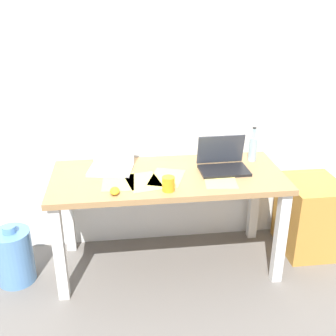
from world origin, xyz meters
TOP-DOWN VIEW (x-y plane):
  - ground_plane at (0.00, 0.00)m, footprint 8.00×8.00m
  - back_wall at (0.00, 0.40)m, footprint 5.20×0.08m
  - desk at (0.00, 0.00)m, footprint 1.61×0.69m
  - laptop_left at (-0.39, 0.15)m, footprint 0.34×0.30m
  - laptop_right at (0.40, 0.04)m, footprint 0.35×0.26m
  - beer_bottle at (0.66, 0.18)m, footprint 0.06×0.06m
  - computer_mouse at (-0.37, -0.24)m, footprint 0.06×0.10m
  - coffee_mug at (-0.03, -0.24)m, footprint 0.08×0.08m
  - paper_sheet_front_right at (0.34, -0.12)m, footprint 0.24×0.32m
  - paper_sheet_center at (-0.01, -0.05)m, footprint 0.30×0.35m
  - paper_yellow_folder at (-0.18, -0.10)m, footprint 0.27×0.33m
  - paper_sheet_front_left at (-0.34, -0.07)m, footprint 0.22×0.31m
  - water_cooler_jug at (-1.10, -0.06)m, footprint 0.26×0.26m
  - filing_cabinet at (1.13, 0.07)m, footprint 0.40×0.48m

SIDE VIEW (x-z plane):
  - ground_plane at x=0.00m, z-range 0.00..0.00m
  - water_cooler_jug at x=-1.10m, z-range -0.02..0.43m
  - filing_cabinet at x=1.13m, z-range 0.00..0.58m
  - desk at x=0.00m, z-range 0.26..1.01m
  - paper_sheet_front_right at x=0.34m, z-range 0.74..0.75m
  - paper_sheet_center at x=-0.01m, z-range 0.74..0.75m
  - paper_yellow_folder at x=-0.18m, z-range 0.74..0.75m
  - paper_sheet_front_left at x=-0.34m, z-range 0.74..0.75m
  - computer_mouse at x=-0.37m, z-range 0.74..0.78m
  - coffee_mug at x=-0.03m, z-range 0.74..0.84m
  - laptop_left at x=-0.39m, z-range 0.68..0.91m
  - laptop_right at x=0.40m, z-range 0.68..0.91m
  - beer_bottle at x=0.66m, z-range 0.71..0.98m
  - back_wall at x=0.00m, z-range 0.00..2.60m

